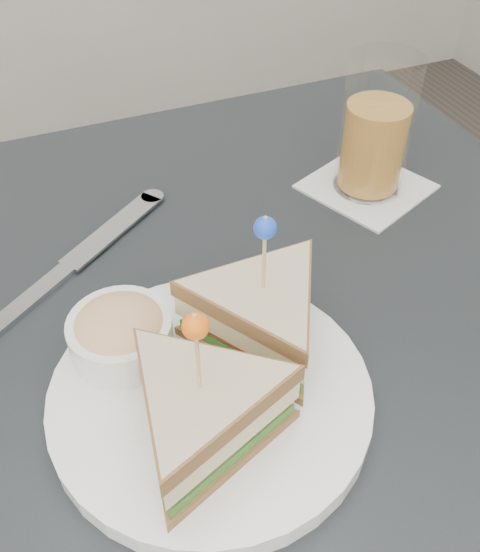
# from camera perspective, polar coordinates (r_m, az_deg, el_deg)

# --- Properties ---
(table) EXTENTS (0.80, 0.80, 0.75)m
(table) POSITION_cam_1_polar(r_m,az_deg,el_deg) (0.60, -0.53, -9.72)
(table) COLOR black
(table) RESTS_ON ground
(plate_meal) EXTENTS (0.29, 0.28, 0.15)m
(plate_meal) POSITION_cam_1_polar(r_m,az_deg,el_deg) (0.46, -2.15, -8.30)
(plate_meal) COLOR white
(plate_meal) RESTS_ON table
(cutlery_knife) EXTENTS (0.21, 0.16, 0.01)m
(cutlery_knife) POSITION_cam_1_polar(r_m,az_deg,el_deg) (0.62, -14.99, 1.34)
(cutlery_knife) COLOR silver
(cutlery_knife) RESTS_ON table
(drink_set) EXTENTS (0.16, 0.16, 0.15)m
(drink_set) POSITION_cam_1_polar(r_m,az_deg,el_deg) (0.68, 12.42, 12.68)
(drink_set) COLOR silver
(drink_set) RESTS_ON table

